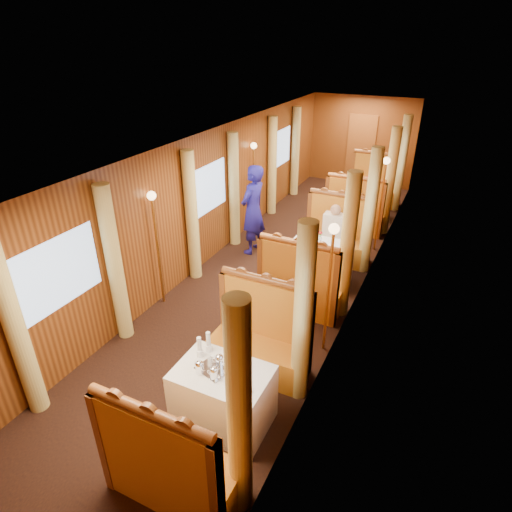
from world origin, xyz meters
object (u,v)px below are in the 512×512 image
Objects in this scene: banquette_far_fwd at (354,214)px; passenger at (334,229)px; teapot_back at (219,362)px; rose_vase_mid at (320,235)px; tea_tray at (213,369)px; teapot_left at (200,369)px; table_far at (364,201)px; banquette_mid_aft at (336,239)px; steward at (253,210)px; banquette_near_aft at (261,342)px; rose_vase_far at (367,179)px; table_mid at (319,263)px; banquette_mid_fwd at (300,288)px; banquette_far_aft at (373,187)px; table_near at (223,397)px; fruit_plate at (244,388)px; banquette_near_fwd at (170,467)px; teapot_right at (214,375)px.

passenger is at bearing -90.00° from banquette_far_fwd.
rose_vase_mid reaches higher than teapot_back.
teapot_left is at bearing -134.27° from tea_tray.
tea_tray is (-0.11, -7.02, 0.38)m from table_far.
banquette_far_fwd is (0.00, 1.47, 0.00)m from banquette_mid_aft.
banquette_mid_aft is 4.66m from teapot_left.
banquette_near_aft is at bearing 35.08° from steward.
rose_vase_far is (0.11, 7.04, 0.17)m from tea_tray.
banquette_far_fwd reaches higher than teapot_back.
table_mid is 0.78× the size of banquette_mid_fwd.
banquette_far_aft is at bearing 90.07° from rose_vase_far.
steward is (-1.40, 4.21, 0.10)m from teapot_left.
table_near and table_mid have the same top height.
table_far is 7.15m from fruit_plate.
banquette_far_fwd is (0.00, 7.00, 0.00)m from banquette_near_fwd.
banquette_near_aft is 2.49m from table_mid.
teapot_right is at bearing -90.25° from passenger.
table_near is 0.78× the size of banquette_near_fwd.
fruit_plate is at bearing -87.35° from rose_vase_far.
rose_vase_far reaches higher than tea_tray.
rose_vase_mid is (0.09, 3.50, 0.17)m from tea_tray.
passenger is at bearing 89.06° from teapot_right.
banquette_mid_aft reaches higher than rose_vase_far.
banquette_far_aft is at bearing 90.00° from banquette_near_aft.
banquette_near_fwd and banquette_far_fwd have the same top height.
tea_tray is 0.15m from teapot_left.
rose_vase_far is 0.20× the size of steward.
teapot_left is at bearing 176.35° from teapot_right.
table_far is 6.52× the size of teapot_back.
tea_tray is at bearing 61.90° from teapot_left.
banquette_near_fwd is 1.28× the size of table_far.
teapot_left is at bearing -92.95° from rose_vase_mid.
banquette_near_fwd is 3.94× the size of tea_tray.
banquette_mid_aft is 1.00× the size of banquette_far_aft.
tea_tray is at bearing -91.42° from passenger.
table_mid is 3.66m from teapot_right.
banquette_near_fwd is 5.37m from steward.
teapot_right is (0.19, -0.01, -0.00)m from teapot_left.
banquette_mid_aft is at bearing -90.00° from banquette_far_aft.
teapot_back is 6.97m from rose_vase_far.
steward is at bearing -112.30° from banquette_far_aft.
teapot_back is at bearing 154.62° from fruit_plate.
banquette_near_aft is at bearing 95.89° from teapot_left.
rose_vase_far reaches higher than fruit_plate.
table_mid is at bearing -90.00° from banquette_far_fwd.
rose_vase_mid is (-0.02, -3.52, 0.55)m from table_far.
teapot_right is at bearing -90.16° from rose_vase_far.
passenger reaches higher than rose_vase_mid.
table_near is 3.09× the size of tea_tray.
banquette_far_fwd is 2.53m from steward.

